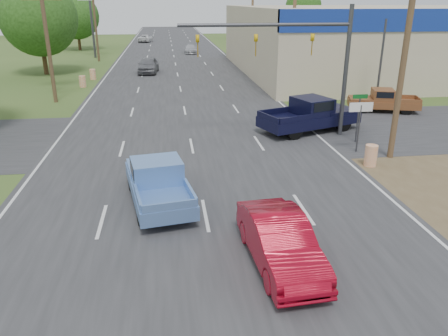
{
  "coord_description": "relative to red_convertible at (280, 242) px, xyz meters",
  "views": [
    {
      "loc": [
        -1.15,
        -5.86,
        7.14
      ],
      "look_at": [
        0.83,
        9.23,
        1.3
      ],
      "focal_mm": 35.0,
      "sensor_mm": 36.0,
      "label": 1
    }
  ],
  "objects": [
    {
      "name": "main_road",
      "position": [
        -1.84,
        35.32,
        -0.72
      ],
      "size": [
        15.0,
        180.0,
        0.02
      ],
      "primitive_type": "cube",
      "color": "#2D2D30",
      "rests_on": "ground"
    },
    {
      "name": "navy_pickup",
      "position": [
        5.27,
        13.33,
        0.26
      ],
      "size": [
        6.33,
        4.19,
        1.96
      ],
      "rotation": [
        0.0,
        0.0,
        -1.21
      ],
      "color": "black",
      "rests_on": "ground"
    },
    {
      "name": "utility_pole_1",
      "position": [
        7.66,
        8.32,
        4.59
      ],
      "size": [
        2.0,
        0.28,
        10.0
      ],
      "color": "#4C3823",
      "rests_on": "ground"
    },
    {
      "name": "utility_pole_6",
      "position": [
        -11.34,
        47.32,
        4.59
      ],
      "size": [
        2.0,
        0.28,
        10.0
      ],
      "color": "#4C3823",
      "rests_on": "ground"
    },
    {
      "name": "tree_6",
      "position": [
        -31.84,
        90.32,
        5.77
      ],
      "size": [
        8.82,
        8.82,
        10.92
      ],
      "color": "#422D19",
      "rests_on": "ground"
    },
    {
      "name": "red_convertible",
      "position": [
        0.0,
        0.0,
        0.0
      ],
      "size": [
        1.87,
        4.54,
        1.46
      ],
      "primitive_type": "imported",
      "rotation": [
        0.0,
        0.0,
        0.07
      ],
      "color": "maroon",
      "rests_on": "ground"
    },
    {
      "name": "distant_car_silver",
      "position": [
        0.67,
        54.79,
        -0.12
      ],
      "size": [
        1.77,
        4.23,
        1.22
      ],
      "primitive_type": "imported",
      "rotation": [
        0.0,
        0.0,
        -0.01
      ],
      "color": "#BBBCC0",
      "rests_on": "ground"
    },
    {
      "name": "distant_car_white",
      "position": [
        -6.5,
        74.44,
        -0.09
      ],
      "size": [
        2.79,
        4.88,
        1.28
      ],
      "primitive_type": "imported",
      "rotation": [
        0.0,
        0.0,
        2.99
      ],
      "color": "silver",
      "rests_on": "ground"
    },
    {
      "name": "utility_pole_3",
      "position": [
        7.66,
        44.32,
        4.59
      ],
      "size": [
        2.0,
        0.28,
        10.0
      ],
      "color": "#4C3823",
      "rests_on": "ground"
    },
    {
      "name": "tree_5",
      "position": [
        28.16,
        90.32,
        5.15
      ],
      "size": [
        7.98,
        7.98,
        9.88
      ],
      "color": "#422D19",
      "rests_on": "ground"
    },
    {
      "name": "utility_pole_2",
      "position": [
        7.66,
        26.32,
        4.59
      ],
      "size": [
        2.0,
        0.28,
        10.0
      ],
      "color": "#4C3823",
      "rests_on": "ground"
    },
    {
      "name": "street_name_sign",
      "position": [
        6.96,
        10.82,
        0.88
      ],
      "size": [
        0.8,
        0.08,
        2.61
      ],
      "color": "#3F3F44",
      "rests_on": "ground"
    },
    {
      "name": "tree_2",
      "position": [
        -16.04,
        61.32,
        4.22
      ],
      "size": [
        6.72,
        6.72,
        8.32
      ],
      "color": "#422D19",
      "rests_on": "ground"
    },
    {
      "name": "utility_pole_5",
      "position": [
        -11.34,
        23.32,
        4.59
      ],
      "size": [
        2.0,
        0.28,
        10.0
      ],
      "color": "#4C3823",
      "rests_on": "ground"
    },
    {
      "name": "tree_1",
      "position": [
        -15.34,
        37.32,
        4.84
      ],
      "size": [
        7.56,
        7.56,
        9.36
      ],
      "color": "#422D19",
      "rests_on": "ground"
    },
    {
      "name": "pole_sign_left_near",
      "position": [
        -12.34,
        27.32,
        6.44
      ],
      "size": [
        3.0,
        0.35,
        9.2
      ],
      "color": "#3F3F44",
      "rests_on": "ground"
    },
    {
      "name": "cross_road",
      "position": [
        -1.84,
        13.32,
        -0.72
      ],
      "size": [
        120.0,
        10.0,
        0.02
      ],
      "primitive_type": "cube",
      "color": "#2D2D30",
      "rests_on": "ground"
    },
    {
      "name": "pole_sign_left_far",
      "position": [
        -12.34,
        51.32,
        6.44
      ],
      "size": [
        3.0,
        0.35,
        9.2
      ],
      "color": "#3F3F44",
      "rests_on": "ground"
    },
    {
      "name": "blue_pickup",
      "position": [
        -3.51,
        4.73,
        0.12
      ],
      "size": [
        2.76,
        5.32,
        1.68
      ],
      "rotation": [
        0.0,
        0.0,
        0.17
      ],
      "color": "black",
      "rests_on": "ground"
    },
    {
      "name": "barrel_1",
      "position": [
        6.56,
        15.82,
        -0.23
      ],
      "size": [
        0.56,
        0.56,
        1.0
      ],
      "primitive_type": "cylinder",
      "color": "orange",
      "rests_on": "ground"
    },
    {
      "name": "brown_pickup",
      "position": [
        11.58,
        17.35,
        0.05
      ],
      "size": [
        4.95,
        3.03,
        1.54
      ],
      "rotation": [
        0.0,
        0.0,
        1.28
      ],
      "color": "black",
      "rests_on": "ground"
    },
    {
      "name": "barrel_2",
      "position": [
        -10.34,
        29.32,
        -0.23
      ],
      "size": [
        0.56,
        0.56,
        1.0
      ],
      "primitive_type": "cylinder",
      "color": "orange",
      "rests_on": "ground"
    },
    {
      "name": "lane_sign",
      "position": [
        6.36,
        9.32,
        1.17
      ],
      "size": [
        1.2,
        0.08,
        2.52
      ],
      "color": "#3F3F44",
      "rests_on": "ground"
    },
    {
      "name": "barrel_0",
      "position": [
        6.16,
        7.32,
        -0.23
      ],
      "size": [
        0.56,
        0.56,
        1.0
      ],
      "primitive_type": "cylinder",
      "color": "orange",
      "rests_on": "ground"
    },
    {
      "name": "barrel_3",
      "position": [
        -10.04,
        33.32,
        -0.23
      ],
      "size": [
        0.56,
        0.56,
        1.0
      ],
      "primitive_type": "cylinder",
      "color": "orange",
      "rests_on": "ground"
    },
    {
      "name": "distant_car_grey",
      "position": [
        -4.82,
        36.75,
        0.07
      ],
      "size": [
        2.31,
        4.86,
        1.61
      ],
      "primitive_type": "imported",
      "rotation": [
        0.0,
        0.0,
        -0.09
      ],
      "color": "slate",
      "rests_on": "ground"
    },
    {
      "name": "signal_mast",
      "position": [
        3.98,
        12.32,
        4.07
      ],
      "size": [
        9.12,
        0.4,
        7.0
      ],
      "color": "#3F3F44",
      "rests_on": "ground"
    }
  ]
}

